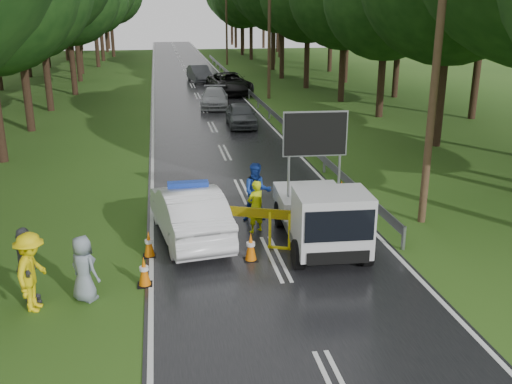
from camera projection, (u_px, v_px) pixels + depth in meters
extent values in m
plane|color=#294D16|center=(275.00, 259.00, 15.62)|extent=(160.00, 160.00, 0.00)
cube|color=black|center=(197.00, 96.00, 43.72)|extent=(7.00, 140.00, 0.02)
cylinder|color=gray|center=(404.00, 238.00, 16.10)|extent=(0.12, 0.12, 0.70)
cube|color=gray|center=(245.00, 88.00, 44.15)|extent=(0.05, 60.00, 0.30)
cylinder|color=#473521|center=(437.00, 63.00, 16.77)|extent=(0.24, 0.24, 10.00)
cylinder|color=#473521|center=(269.00, 29.00, 41.13)|extent=(0.24, 0.24, 10.00)
cylinder|color=#473521|center=(226.00, 20.00, 65.49)|extent=(0.24, 0.24, 10.00)
imported|color=white|center=(189.00, 213.00, 16.81)|extent=(2.37, 5.00, 1.58)
cube|color=#1938A5|center=(188.00, 184.00, 16.54)|extent=(1.22, 0.50, 0.16)
cube|color=gray|center=(317.00, 222.00, 16.78)|extent=(2.12, 4.11, 0.24)
cube|color=silver|center=(310.00, 200.00, 17.56)|extent=(2.12, 2.39, 0.53)
cube|color=silver|center=(332.00, 222.00, 14.95)|extent=(1.99, 1.63, 1.63)
cube|color=black|center=(340.00, 226.00, 14.15)|extent=(1.77, 0.13, 0.81)
cube|color=black|center=(315.00, 134.00, 16.53)|extent=(1.82, 0.21, 1.24)
cylinder|color=black|center=(298.00, 255.00, 14.91)|extent=(0.31, 0.82, 0.80)
cylinder|color=black|center=(366.00, 251.00, 15.11)|extent=(0.31, 0.82, 0.80)
cylinder|color=black|center=(280.00, 214.00, 17.80)|extent=(0.31, 0.82, 0.80)
cylinder|color=black|center=(337.00, 212.00, 18.00)|extent=(0.31, 0.82, 0.80)
cube|color=#D9C70B|center=(194.00, 224.00, 16.53)|extent=(0.09, 0.09, 1.12)
cube|color=#D9C70B|center=(213.00, 226.00, 16.42)|extent=(0.09, 0.09, 1.12)
cube|color=#D9C70B|center=(270.00, 230.00, 16.09)|extent=(0.09, 0.09, 1.12)
cube|color=#D9C70B|center=(289.00, 232.00, 15.98)|extent=(0.09, 0.09, 1.12)
cube|color=#F2CC00|center=(241.00, 212.00, 16.10)|extent=(2.72, 1.13, 0.28)
imported|color=#C7DB0B|center=(256.00, 207.00, 17.20)|extent=(0.72, 0.64, 1.65)
imported|color=#18389D|center=(257.00, 192.00, 18.14)|extent=(0.95, 0.76, 1.90)
imported|color=yellow|center=(32.00, 272.00, 12.74)|extent=(0.89, 1.31, 1.87)
imported|color=#43444B|center=(27.00, 266.00, 13.00)|extent=(0.75, 1.19, 1.88)
imported|color=gray|center=(84.00, 269.00, 13.19)|extent=(0.93, 0.90, 1.61)
imported|color=#464A4E|center=(241.00, 115.00, 32.56)|extent=(1.67, 3.93, 1.33)
imported|color=#A6A7AE|center=(214.00, 98.00, 38.71)|extent=(2.33, 4.65, 1.30)
imported|color=black|center=(230.00, 83.00, 44.56)|extent=(3.44, 6.19, 1.64)
imported|color=#44454C|center=(199.00, 74.00, 51.62)|extent=(2.15, 4.67, 1.49)
cube|color=black|center=(145.00, 285.00, 14.12)|extent=(0.37, 0.37, 0.03)
cone|color=orange|center=(144.00, 271.00, 14.00)|extent=(0.30, 0.30, 0.76)
cube|color=black|center=(251.00, 260.00, 15.51)|extent=(0.38, 0.38, 0.03)
cone|color=orange|center=(251.00, 246.00, 15.38)|extent=(0.31, 0.31, 0.79)
cube|color=black|center=(303.00, 223.00, 18.18)|extent=(0.32, 0.32, 0.03)
cone|color=orange|center=(303.00, 213.00, 18.08)|extent=(0.26, 0.26, 0.66)
cube|color=black|center=(150.00, 256.00, 15.75)|extent=(0.36, 0.36, 0.03)
cone|color=orange|center=(149.00, 243.00, 15.64)|extent=(0.29, 0.29, 0.74)
cube|color=black|center=(341.00, 199.00, 20.36)|extent=(0.34, 0.34, 0.03)
cone|color=orange|center=(341.00, 190.00, 20.25)|extent=(0.28, 0.28, 0.70)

